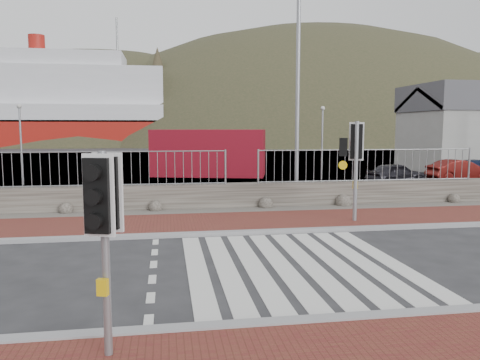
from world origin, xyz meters
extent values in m
plane|color=#28282B|center=(0.00, 0.00, 0.00)|extent=(220.00, 220.00, 0.00)
cube|color=brown|center=(0.00, 4.50, 0.04)|extent=(40.00, 3.00, 0.08)
cube|color=gray|center=(0.00, -3.00, 0.05)|extent=(40.00, 0.25, 0.12)
cube|color=gray|center=(0.00, 3.00, 0.05)|extent=(40.00, 0.25, 0.12)
cube|color=silver|center=(-2.10, 0.00, 0.01)|extent=(0.42, 5.60, 0.01)
cube|color=silver|center=(-1.50, 0.00, 0.01)|extent=(0.42, 5.60, 0.01)
cube|color=silver|center=(-0.90, 0.00, 0.01)|extent=(0.42, 5.60, 0.01)
cube|color=silver|center=(-0.30, 0.00, 0.01)|extent=(0.42, 5.60, 0.01)
cube|color=silver|center=(0.30, 0.00, 0.01)|extent=(0.42, 5.60, 0.01)
cube|color=silver|center=(0.90, 0.00, 0.01)|extent=(0.42, 5.60, 0.01)
cube|color=silver|center=(1.50, 0.00, 0.01)|extent=(0.42, 5.60, 0.01)
cube|color=silver|center=(2.10, 0.00, 0.01)|extent=(0.42, 5.60, 0.01)
cube|color=#59544C|center=(0.00, 6.50, 0.03)|extent=(40.00, 1.50, 0.06)
cube|color=#433E37|center=(0.00, 7.30, 0.45)|extent=(40.00, 0.60, 0.90)
cylinder|color=gray|center=(-4.80, 7.15, 2.10)|extent=(8.40, 0.04, 0.04)
cylinder|color=gray|center=(-0.60, 7.15, 1.50)|extent=(0.07, 0.07, 1.20)
cylinder|color=gray|center=(4.80, 7.15, 2.10)|extent=(8.40, 0.04, 0.04)
cylinder|color=gray|center=(0.60, 7.15, 1.50)|extent=(0.07, 0.07, 1.20)
cylinder|color=gray|center=(9.00, 7.15, 1.50)|extent=(0.07, 0.07, 1.20)
cube|color=#4C4C4F|center=(0.00, 27.90, 0.00)|extent=(120.00, 40.00, 0.50)
cube|color=#3F4C54|center=(0.00, 62.90, 0.00)|extent=(220.00, 50.00, 0.05)
cube|color=maroon|center=(-28.00, 67.90, 2.00)|extent=(50.00, 16.00, 4.00)
cube|color=silver|center=(-18.00, 67.90, 9.00)|extent=(30.00, 12.00, 6.00)
cube|color=silver|center=(-18.00, 67.90, 13.00)|extent=(18.00, 10.00, 2.50)
cylinder|color=maroon|center=(-22.00, 67.90, 15.50)|extent=(2.40, 2.40, 3.00)
cylinder|color=gray|center=(-10.00, 67.90, 17.00)|extent=(0.30, 0.30, 6.00)
ellipsoid|color=#2F321E|center=(-15.00, 87.90, -20.00)|extent=(106.40, 68.40, 76.00)
ellipsoid|color=#2F321E|center=(30.00, 87.90, -26.00)|extent=(140.00, 90.00, 100.00)
cylinder|color=gray|center=(-3.45, -3.63, 1.32)|extent=(0.10, 0.10, 2.65)
cube|color=gold|center=(-3.45, -3.63, 0.99)|extent=(0.15, 0.11, 0.21)
cube|color=black|center=(-3.45, -3.63, 2.13)|extent=(0.43, 0.33, 0.99)
sphere|color=#0CE53F|center=(-3.45, -3.63, 1.84)|extent=(0.14, 0.14, 0.14)
cylinder|color=gray|center=(3.02, 4.03, 1.56)|extent=(0.12, 0.12, 3.12)
cube|color=gold|center=(3.02, 4.03, 1.17)|extent=(0.18, 0.14, 0.25)
cube|color=black|center=(3.02, 4.03, 2.51)|extent=(0.51, 0.40, 1.17)
sphere|color=#0CE53F|center=(3.02, 4.03, 2.17)|extent=(0.17, 0.17, 0.17)
cube|color=black|center=(2.65, 4.16, 2.34)|extent=(0.29, 0.25, 0.56)
cylinder|color=gray|center=(2.31, 8.10, 4.57)|extent=(0.16, 0.16, 9.14)
cube|color=maroon|center=(-0.10, 19.09, 1.40)|extent=(7.23, 4.43, 2.81)
imported|color=black|center=(9.10, 13.18, 0.55)|extent=(3.48, 2.12, 1.11)
imported|color=#560F0C|center=(13.34, 14.09, 0.58)|extent=(3.58, 1.36, 1.16)
camera|label=1|loc=(-2.69, -9.43, 2.93)|focal=35.00mm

